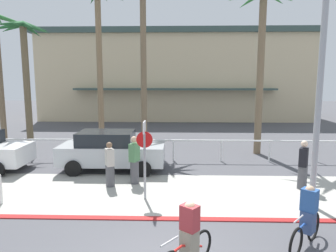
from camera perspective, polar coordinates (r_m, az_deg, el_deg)
The scene contains 17 objects.
ground_plane at distance 16.51m, azimuth 1.05°, elevation -5.02°, with size 80.00×80.00×0.00m, color #4C4C51.
sidewalk_strip at distance 10.95m, azimuth 0.69°, elevation -12.12°, with size 44.00×4.00×0.02m, color #ADAAA0.
curb_paint at distance 9.11m, azimuth 0.44°, elevation -16.54°, with size 44.00×0.24×0.03m, color maroon.
building_backdrop at distance 33.33m, azimuth 1.30°, elevation 9.14°, with size 25.76×11.99×8.38m.
rail_fence at distance 14.86m, azimuth 0.99°, elevation -3.25°, with size 22.71×0.08×1.04m.
stop_sign_bike_lane at distance 9.98m, azimuth -4.29°, elevation -4.21°, with size 0.52×0.56×2.56m.
streetlight_curb at distance 9.94m, azimuth 26.72°, elevation 9.96°, with size 0.24×2.54×7.50m.
palm_tree_2 at distance 19.19m, azimuth -24.83°, elevation 12.43°, with size 3.30×3.35×6.98m.
palm_tree_3 at distance 20.47m, azimuth -12.47°, elevation 17.11°, with size 3.15×3.38×9.29m.
palm_tree_4 at distance 19.45m, azimuth -4.62°, elevation 19.16°, with size 3.21×3.05×9.99m.
palm_tree_5 at distance 16.91m, azimuth 16.80°, elevation 16.64°, with size 3.26×3.45×8.29m.
car_silver_1 at distance 13.55m, azimuth -10.33°, elevation -4.40°, with size 4.40×2.02×1.69m.
cyclist_red_0 at distance 6.70m, azimuth 3.68°, elevation -19.84°, with size 1.20×1.45×1.50m.
cyclist_blue_1 at distance 8.17m, azimuth 24.07°, elevation -15.15°, with size 1.25×1.40×1.50m.
pedestrian_0 at distance 11.55m, azimuth -10.55°, elevation -7.24°, with size 0.43×0.47×1.65m.
pedestrian_1 at distance 11.72m, azimuth -6.13°, elevation -6.50°, with size 0.42×0.47×1.80m.
pedestrian_2 at distance 12.06m, azimuth 23.37°, elevation -6.85°, with size 0.44×0.48×1.76m.
Camera 1 is at (0.18, -6.04, 3.88)m, focal length 33.45 mm.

